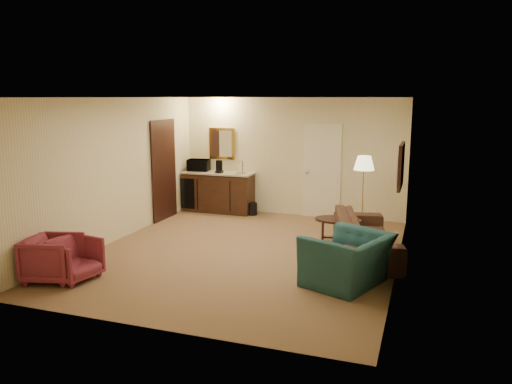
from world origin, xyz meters
TOP-DOWN VIEW (x-y plane):
  - ground at (0.00, 0.00)m, footprint 6.00×6.00m
  - room_walls at (-0.10, 0.77)m, footprint 5.02×6.01m
  - wetbar_cabinet at (-1.65, 2.72)m, footprint 1.64×0.58m
  - sofa at (1.95, 0.56)m, footprint 1.22×2.39m
  - teal_armchair at (1.88, -0.90)m, footprint 1.09×1.31m
  - rose_chair_near at (-1.90, -2.00)m, footprint 0.71×0.74m
  - rose_chair_far at (-2.15, -2.11)m, footprint 0.82×0.85m
  - coffee_table at (1.41, 1.00)m, footprint 0.93×0.72m
  - floor_lamp at (1.70, 2.07)m, footprint 0.45×0.45m
  - waste_bin at (-0.80, 2.65)m, footprint 0.22×0.22m
  - microwave at (-2.15, 2.75)m, footprint 0.52×0.34m
  - coffee_maker at (-1.57, 2.61)m, footprint 0.17×0.17m

SIDE VIEW (x-z plane):
  - ground at x=0.00m, z-range 0.00..0.00m
  - waste_bin at x=-0.80m, z-range 0.00..0.28m
  - coffee_table at x=1.41m, z-range 0.00..0.48m
  - rose_chair_near at x=-1.90m, z-range 0.00..0.67m
  - rose_chair_far at x=-2.15m, z-range 0.00..0.72m
  - sofa at x=1.95m, z-range 0.00..0.90m
  - wetbar_cabinet at x=-1.65m, z-range 0.00..0.92m
  - teal_armchair at x=1.88m, z-range 0.00..0.98m
  - floor_lamp at x=1.70m, z-range 0.00..1.50m
  - coffee_maker at x=-1.57m, z-range 0.92..1.21m
  - microwave at x=-2.15m, z-range 0.92..1.25m
  - room_walls at x=-0.10m, z-range 0.41..3.02m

